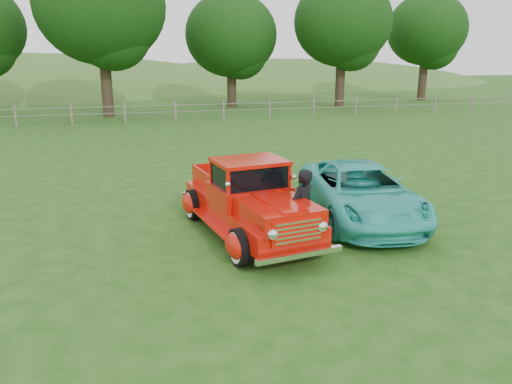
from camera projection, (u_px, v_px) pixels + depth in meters
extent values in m
plane|color=#1D4712|center=(287.00, 261.00, 10.06)|extent=(140.00, 140.00, 0.00)
ellipsoid|color=#396625|center=(0.00, 128.00, 61.04)|extent=(84.00, 60.00, 18.00)
ellipsoid|color=#396625|center=(285.00, 107.00, 73.71)|extent=(72.00, 52.00, 14.00)
cube|color=slate|center=(175.00, 112.00, 30.40)|extent=(48.00, 0.04, 0.04)
cube|color=slate|center=(175.00, 105.00, 30.29)|extent=(48.00, 0.04, 0.04)
cylinder|color=black|center=(106.00, 79.00, 31.72)|extent=(0.70, 0.70, 4.84)
ellipsoid|color=black|center=(100.00, 5.00, 30.52)|extent=(8.00, 8.00, 7.20)
cylinder|color=black|center=(232.00, 82.00, 37.78)|extent=(0.70, 0.70, 3.74)
ellipsoid|color=black|center=(231.00, 35.00, 36.86)|extent=(6.80, 6.80, 6.12)
cylinder|color=black|center=(340.00, 77.00, 37.77)|extent=(0.70, 0.70, 4.40)
ellipsoid|color=black|center=(343.00, 22.00, 36.69)|extent=(7.20, 7.20, 6.48)
cylinder|color=black|center=(423.00, 76.00, 42.78)|extent=(0.70, 0.70, 4.18)
ellipsoid|color=black|center=(427.00, 29.00, 41.75)|extent=(6.60, 6.60, 5.94)
cylinder|color=black|center=(240.00, 247.00, 9.75)|extent=(0.36, 0.79, 0.76)
cylinder|color=black|center=(314.00, 235.00, 10.40)|extent=(0.36, 0.79, 0.76)
cylinder|color=black|center=(193.00, 204.00, 12.48)|extent=(0.36, 0.79, 0.76)
cylinder|color=black|center=(254.00, 197.00, 13.13)|extent=(0.36, 0.79, 0.76)
cube|color=#C01006|center=(248.00, 210.00, 11.39)|extent=(2.29, 4.80, 0.44)
ellipsoid|color=#C01006|center=(237.00, 246.00, 9.72)|extent=(0.53, 0.81, 0.54)
ellipsoid|color=#C01006|center=(317.00, 233.00, 10.42)|extent=(0.53, 0.81, 0.54)
ellipsoid|color=#C01006|center=(191.00, 203.00, 12.44)|extent=(0.53, 0.81, 0.54)
ellipsoid|color=#C01006|center=(256.00, 195.00, 13.15)|extent=(0.53, 0.81, 0.54)
cube|color=#C01006|center=(278.00, 213.00, 9.92)|extent=(1.57, 1.79, 0.42)
cube|color=#C01006|center=(250.00, 194.00, 11.19)|extent=(1.79, 1.59, 0.44)
cube|color=black|center=(250.00, 173.00, 11.06)|extent=(1.61, 1.34, 0.50)
cube|color=#C01006|center=(250.00, 161.00, 10.99)|extent=(1.70, 1.45, 0.08)
cube|color=#C01006|center=(227.00, 181.00, 12.48)|extent=(1.48, 2.12, 0.45)
cube|color=white|center=(298.00, 232.00, 9.24)|extent=(1.07, 0.27, 0.50)
cube|color=white|center=(300.00, 255.00, 9.27)|extent=(1.80, 0.39, 0.10)
cube|color=white|center=(213.00, 191.00, 13.56)|extent=(1.70, 0.38, 0.10)
imported|color=#2FBDAF|center=(361.00, 192.00, 12.42)|extent=(2.91, 5.20, 1.37)
imported|color=black|center=(302.00, 211.00, 10.37)|extent=(0.77, 0.70, 1.76)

